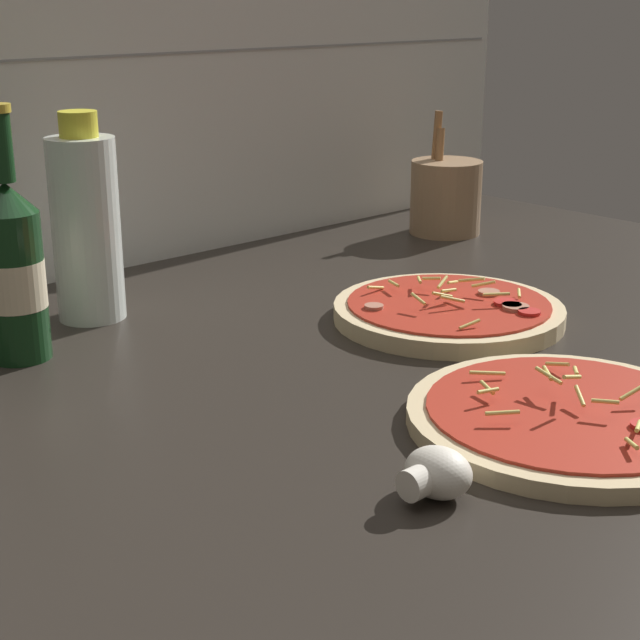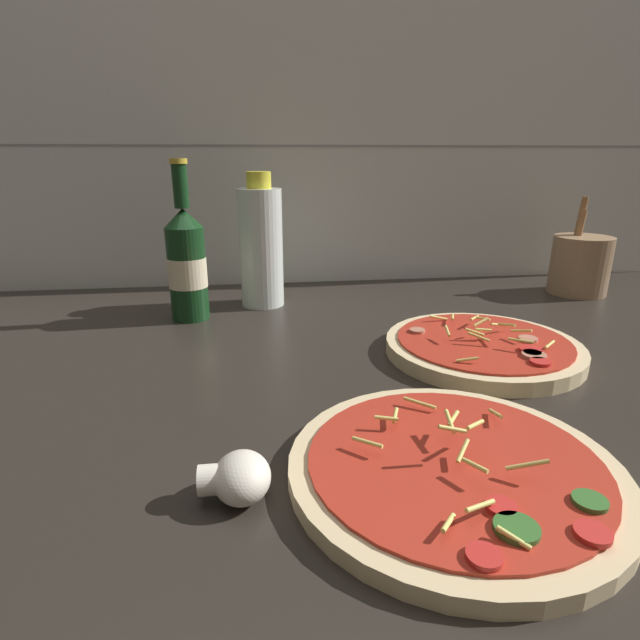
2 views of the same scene
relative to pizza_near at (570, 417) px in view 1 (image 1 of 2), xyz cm
name	(u,v)px [view 1 (image 1 of 2)]	position (x,y,z in cm)	size (l,w,h in cm)	color
counter_slab	(327,378)	(-5.53, 24.29, -2.12)	(160.00, 90.00, 2.50)	#28231E
tile_backsplash	(74,57)	(-5.53, 69.79, 26.63)	(160.00, 1.13, 60.00)	silver
pizza_near	(570,417)	(0.00, 0.00, 0.00)	(27.49, 27.49, 5.23)	beige
pizza_far	(449,311)	(14.18, 25.38, 0.23)	(25.76, 25.76, 5.12)	beige
beer_bottle	(13,269)	(-26.57, 46.93, 8.41)	(6.17, 6.17, 25.21)	#143819
oil_bottle	(86,226)	(-14.59, 53.58, 9.75)	(7.56, 7.56, 23.09)	silver
mushroom_left	(436,474)	(-17.64, -0.34, 0.99)	(5.58, 5.31, 3.72)	white
utensil_crock	(445,196)	(46.35, 53.60, 4.81)	(10.73, 10.73, 18.23)	#9E7A56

